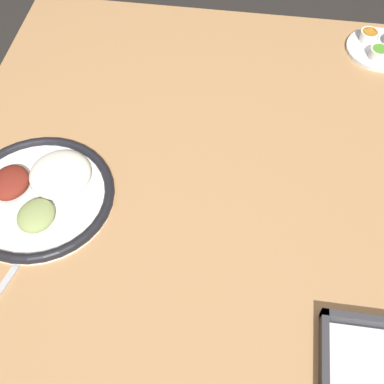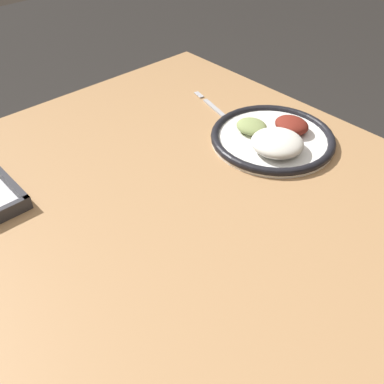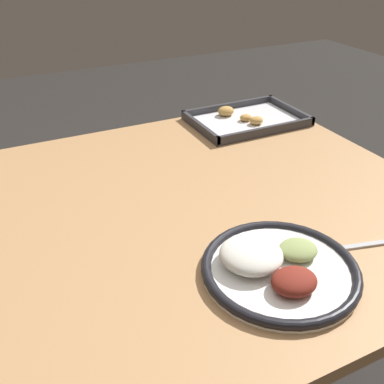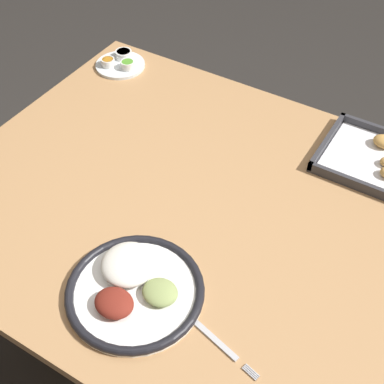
{
  "view_description": "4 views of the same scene",
  "coord_description": "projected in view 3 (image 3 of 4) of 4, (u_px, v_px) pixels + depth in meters",
  "views": [
    {
      "loc": [
        0.61,
        0.09,
        1.62
      ],
      "look_at": [
        0.02,
        0.0,
        0.79
      ],
      "focal_mm": 50.0,
      "sensor_mm": 36.0,
      "label": 1
    },
    {
      "loc": [
        -0.49,
        0.46,
        1.37
      ],
      "look_at": [
        0.02,
        0.0,
        0.79
      ],
      "focal_mm": 42.0,
      "sensor_mm": 36.0,
      "label": 2
    },
    {
      "loc": [
        -0.38,
        -0.81,
        1.33
      ],
      "look_at": [
        0.02,
        0.0,
        0.79
      ],
      "focal_mm": 42.0,
      "sensor_mm": 36.0,
      "label": 3
    },
    {
      "loc": [
        0.49,
        -0.78,
        1.74
      ],
      "look_at": [
        0.02,
        0.0,
        0.79
      ],
      "focal_mm": 50.0,
      "sensor_mm": 36.0,
      "label": 4
    }
  ],
  "objects": [
    {
      "name": "dining_table",
      "position": [
        186.0,
        238.0,
        1.11
      ],
      "size": [
        1.21,
        1.02,
        0.76
      ],
      "color": "#AD7F51",
      "rests_on": "ground_plane"
    },
    {
      "name": "dinner_plate",
      "position": [
        277.0,
        267.0,
        0.84
      ],
      "size": [
        0.3,
        0.3,
        0.05
      ],
      "color": "white",
      "rests_on": "dining_table"
    },
    {
      "name": "fork",
      "position": [
        361.0,
        246.0,
        0.92
      ],
      "size": [
        0.2,
        0.06,
        0.0
      ],
      "rotation": [
        0.0,
        0.0,
        -0.25
      ],
      "color": "#B2B2B7",
      "rests_on": "dining_table"
    },
    {
      "name": "baking_tray",
      "position": [
        246.0,
        119.0,
        1.5
      ],
      "size": [
        0.36,
        0.25,
        0.04
      ],
      "color": "#333338",
      "rests_on": "dining_table"
    }
  ]
}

